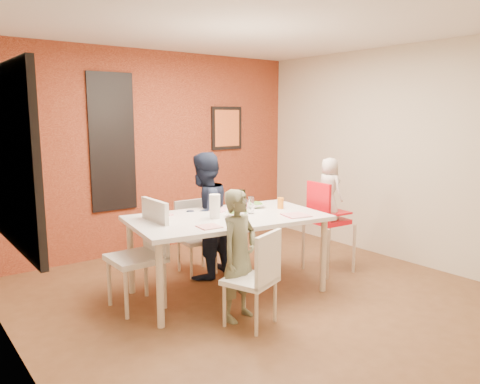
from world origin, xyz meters
TOP-DOWN VIEW (x-y plane):
  - ground at (0.00, 0.00)m, footprint 4.50×4.50m
  - ceiling at (0.00, 0.00)m, footprint 4.50×4.50m
  - wall_back at (0.00, 2.25)m, footprint 4.50×0.02m
  - wall_left at (-2.25, 0.00)m, footprint 0.02×4.50m
  - wall_right at (2.25, 0.00)m, footprint 0.02×4.50m
  - brick_accent_wall at (0.00, 2.23)m, footprint 4.50×0.02m
  - picture_window_frame at (-2.22, 0.20)m, footprint 0.05×1.70m
  - picture_window_pane at (-2.21, 0.20)m, footprint 0.02×1.55m
  - glassblock_strip at (-0.60, 2.21)m, footprint 0.55×0.03m
  - glassblock_surround at (-0.60, 2.21)m, footprint 0.60×0.03m
  - art_print_frame at (1.20, 2.21)m, footprint 0.54×0.03m
  - art_print_canvas at (1.20, 2.19)m, footprint 0.44×0.01m
  - dining_table at (-0.18, 0.28)m, footprint 2.11×1.38m
  - chair_near at (-0.45, -0.54)m, footprint 0.51×0.51m
  - chair_far at (-0.10, 1.06)m, footprint 0.42×0.42m
  - chair_left at (-1.02, 0.50)m, footprint 0.48×0.48m
  - high_chair at (1.13, 0.11)m, footprint 0.49×0.49m
  - child_near at (-0.47, -0.31)m, footprint 0.50×0.39m
  - child_far at (-0.11, 0.83)m, footprint 0.85×0.77m
  - toddler at (1.16, 0.10)m, footprint 0.24×0.36m
  - plate_near_left at (-0.60, -0.02)m, footprint 0.21×0.21m
  - plate_far_mid at (-0.08, 0.56)m, footprint 0.25×0.25m
  - plate_near_right at (0.39, -0.15)m, footprint 0.30×0.30m
  - plate_far_left at (-0.74, 0.73)m, footprint 0.26×0.26m
  - salad_bowl_a at (-0.14, 0.19)m, footprint 0.25×0.25m
  - salad_bowl_b at (0.34, 0.44)m, footprint 0.25×0.25m
  - wine_bottle at (-0.00, 0.26)m, footprint 0.07×0.07m
  - wine_glass_a at (-0.16, 0.02)m, footprint 0.07×0.07m
  - wine_glass_b at (0.09, 0.23)m, footprint 0.06×0.06m
  - paper_towel_roll at (-0.34, 0.27)m, footprint 0.11×0.11m
  - condiment_red at (-0.14, 0.26)m, footprint 0.03×0.03m
  - condiment_green at (0.05, 0.31)m, footprint 0.03×0.03m
  - condiment_brown at (-0.07, 0.24)m, footprint 0.04×0.04m
  - sippy_cup at (0.51, 0.23)m, footprint 0.07×0.07m

SIDE VIEW (x-z plane):
  - ground at x=0.00m, z-range 0.00..0.00m
  - chair_far at x=-0.10m, z-range 0.05..0.90m
  - chair_near at x=-0.45m, z-range 0.05..0.92m
  - chair_left at x=-1.02m, z-range 0.06..1.10m
  - child_near at x=-0.47m, z-range 0.00..1.20m
  - high_chair at x=1.13m, z-range 0.11..1.19m
  - child_far at x=-0.11m, z-range 0.00..1.44m
  - dining_table at x=-0.18m, z-range 0.34..1.16m
  - plate_near_left at x=-0.60m, z-range 0.82..0.83m
  - plate_far_left at x=-0.74m, z-range 0.82..0.83m
  - plate_far_mid at x=-0.08m, z-range 0.82..0.83m
  - plate_near_right at x=0.39m, z-range 0.82..0.83m
  - salad_bowl_b at x=0.34m, z-range 0.82..0.87m
  - salad_bowl_a at x=-0.14m, z-range 0.82..0.87m
  - sippy_cup at x=0.51m, z-range 0.82..0.94m
  - condiment_green at x=0.05m, z-range 0.82..0.94m
  - condiment_red at x=-0.14m, z-range 0.82..0.95m
  - condiment_brown at x=-0.07m, z-range 0.82..0.96m
  - wine_glass_b at x=0.09m, z-range 0.82..1.00m
  - wine_glass_a at x=-0.16m, z-range 0.82..1.03m
  - paper_towel_roll at x=-0.34m, z-range 0.82..1.06m
  - wine_bottle at x=0.00m, z-range 0.82..1.08m
  - toddler at x=1.16m, z-range 0.64..1.36m
  - wall_back at x=0.00m, z-range 0.00..2.70m
  - wall_left at x=-2.25m, z-range 0.00..2.70m
  - wall_right at x=2.25m, z-range 0.00..2.70m
  - brick_accent_wall at x=0.00m, z-range 0.00..2.70m
  - glassblock_strip at x=-0.60m, z-range 0.65..2.35m
  - glassblock_surround at x=-0.60m, z-range 0.62..2.38m
  - picture_window_frame at x=-2.22m, z-range 0.90..2.20m
  - picture_window_pane at x=-2.21m, z-range 0.98..2.12m
  - art_print_frame at x=1.20m, z-range 1.33..1.97m
  - art_print_canvas at x=1.20m, z-range 1.38..1.92m
  - ceiling at x=0.00m, z-range 2.69..2.71m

